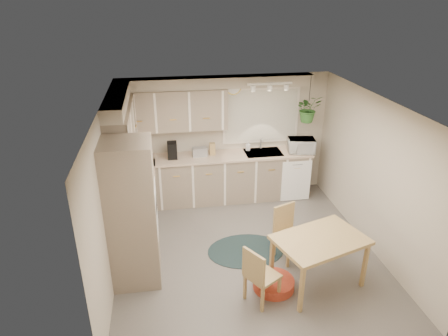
# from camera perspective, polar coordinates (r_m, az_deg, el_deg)

# --- Properties ---
(floor) EXTENTS (4.20, 4.20, 0.00)m
(floor) POSITION_cam_1_polar(r_m,az_deg,el_deg) (6.53, 3.17, -11.73)
(floor) COLOR #5E5B53
(floor) RESTS_ON ground
(ceiling) EXTENTS (4.20, 4.20, 0.00)m
(ceiling) POSITION_cam_1_polar(r_m,az_deg,el_deg) (5.48, 3.75, 9.04)
(ceiling) COLOR silver
(ceiling) RESTS_ON wall_back
(wall_back) EXTENTS (4.00, 0.04, 2.40)m
(wall_back) POSITION_cam_1_polar(r_m,az_deg,el_deg) (7.81, 0.15, 4.51)
(wall_back) COLOR #B8AC98
(wall_back) RESTS_ON floor
(wall_front) EXTENTS (4.00, 0.04, 2.40)m
(wall_front) POSITION_cam_1_polar(r_m,az_deg,el_deg) (4.20, 9.74, -14.91)
(wall_front) COLOR #B8AC98
(wall_front) RESTS_ON floor
(wall_left) EXTENTS (0.04, 4.20, 2.40)m
(wall_left) POSITION_cam_1_polar(r_m,az_deg,el_deg) (5.85, -16.13, -3.56)
(wall_left) COLOR #B8AC98
(wall_left) RESTS_ON floor
(wall_right) EXTENTS (0.04, 4.20, 2.40)m
(wall_right) POSITION_cam_1_polar(r_m,az_deg,el_deg) (6.61, 20.63, -0.90)
(wall_right) COLOR #B8AC98
(wall_right) RESTS_ON floor
(base_cab_left) EXTENTS (0.60, 1.85, 0.90)m
(base_cab_left) POSITION_cam_1_polar(r_m,az_deg,el_deg) (6.93, -12.24, -5.58)
(base_cab_left) COLOR gray
(base_cab_left) RESTS_ON floor
(base_cab_back) EXTENTS (3.60, 0.60, 0.90)m
(base_cab_back) POSITION_cam_1_polar(r_m,az_deg,el_deg) (7.80, -0.95, -1.50)
(base_cab_back) COLOR gray
(base_cab_back) RESTS_ON floor
(counter_left) EXTENTS (0.64, 1.89, 0.04)m
(counter_left) POSITION_cam_1_polar(r_m,az_deg,el_deg) (6.72, -12.50, -2.09)
(counter_left) COLOR #C7AE91
(counter_left) RESTS_ON base_cab_left
(counter_back) EXTENTS (3.64, 0.64, 0.04)m
(counter_back) POSITION_cam_1_polar(r_m,az_deg,el_deg) (7.60, -0.96, 1.67)
(counter_back) COLOR #C7AE91
(counter_back) RESTS_ON base_cab_back
(oven_stack) EXTENTS (0.65, 0.65, 2.10)m
(oven_stack) POSITION_cam_1_polar(r_m,az_deg,el_deg) (5.55, -12.99, -6.52)
(oven_stack) COLOR gray
(oven_stack) RESTS_ON floor
(wall_oven_face) EXTENTS (0.02, 0.56, 0.58)m
(wall_oven_face) POSITION_cam_1_polar(r_m,az_deg,el_deg) (5.54, -9.67, -6.32)
(wall_oven_face) COLOR white
(wall_oven_face) RESTS_ON oven_stack
(upper_cab_left) EXTENTS (0.35, 2.00, 0.75)m
(upper_cab_left) POSITION_cam_1_polar(r_m,az_deg,el_deg) (6.51, -14.36, 5.49)
(upper_cab_left) COLOR gray
(upper_cab_left) RESTS_ON wall_left
(upper_cab_back) EXTENTS (2.00, 0.35, 0.75)m
(upper_cab_back) POSITION_cam_1_polar(r_m,az_deg,el_deg) (7.37, -7.40, 8.19)
(upper_cab_back) COLOR gray
(upper_cab_back) RESTS_ON wall_back
(soffit_left) EXTENTS (0.30, 2.00, 0.20)m
(soffit_left) POSITION_cam_1_polar(r_m,az_deg,el_deg) (6.38, -15.02, 9.51)
(soffit_left) COLOR #B8AC98
(soffit_left) RESTS_ON wall_left
(soffit_back) EXTENTS (3.60, 0.30, 0.20)m
(soffit_back) POSITION_cam_1_polar(r_m,az_deg,el_deg) (7.34, -1.22, 12.15)
(soffit_back) COLOR #B8AC98
(soffit_back) RESTS_ON wall_back
(cooktop) EXTENTS (0.52, 0.58, 0.02)m
(cooktop) POSITION_cam_1_polar(r_m,az_deg,el_deg) (6.19, -12.65, -4.20)
(cooktop) COLOR white
(cooktop) RESTS_ON counter_left
(range_hood) EXTENTS (0.40, 0.60, 0.14)m
(range_hood) POSITION_cam_1_polar(r_m,az_deg,el_deg) (6.00, -13.23, -0.38)
(range_hood) COLOR white
(range_hood) RESTS_ON upper_cab_left
(window_blinds) EXTENTS (1.40, 0.02, 1.00)m
(window_blinds) POSITION_cam_1_polar(r_m,az_deg,el_deg) (7.80, 5.32, 7.46)
(window_blinds) COLOR white
(window_blinds) RESTS_ON wall_back
(window_frame) EXTENTS (1.50, 0.02, 1.10)m
(window_frame) POSITION_cam_1_polar(r_m,az_deg,el_deg) (7.81, 5.30, 7.48)
(window_frame) COLOR silver
(window_frame) RESTS_ON wall_back
(sink) EXTENTS (0.70, 0.48, 0.10)m
(sink) POSITION_cam_1_polar(r_m,az_deg,el_deg) (7.78, 5.60, 1.95)
(sink) COLOR #A6A9AE
(sink) RESTS_ON counter_back
(dishwasher_front) EXTENTS (0.58, 0.02, 0.83)m
(dishwasher_front) POSITION_cam_1_polar(r_m,az_deg,el_deg) (7.87, 10.26, -1.85)
(dishwasher_front) COLOR white
(dishwasher_front) RESTS_ON base_cab_back
(track_light_bar) EXTENTS (0.80, 0.04, 0.04)m
(track_light_bar) POSITION_cam_1_polar(r_m,az_deg,el_deg) (7.13, 6.58, 11.89)
(track_light_bar) COLOR white
(track_light_bar) RESTS_ON ceiling
(wall_clock) EXTENTS (0.30, 0.03, 0.30)m
(wall_clock) POSITION_cam_1_polar(r_m,az_deg,el_deg) (7.54, 1.35, 11.53)
(wall_clock) COLOR #E2C450
(wall_clock) RESTS_ON wall_back
(dining_table) EXTENTS (1.39, 1.13, 0.75)m
(dining_table) POSITION_cam_1_polar(r_m,az_deg,el_deg) (5.83, 13.28, -12.83)
(dining_table) COLOR tan
(dining_table) RESTS_ON floor
(chair_left) EXTENTS (0.54, 0.54, 0.84)m
(chair_left) POSITION_cam_1_polar(r_m,az_deg,el_deg) (5.43, 5.54, -14.83)
(chair_left) COLOR tan
(chair_left) RESTS_ON floor
(chair_back) EXTENTS (0.52, 0.52, 0.86)m
(chair_back) POSITION_cam_1_polar(r_m,az_deg,el_deg) (6.22, 9.48, -9.32)
(chair_back) COLOR tan
(chair_back) RESTS_ON floor
(braided_rug) EXTENTS (1.23, 0.92, 0.01)m
(braided_rug) POSITION_cam_1_polar(r_m,az_deg,el_deg) (6.53, 3.13, -11.69)
(braided_rug) COLOR black
(braided_rug) RESTS_ON floor
(pet_bed) EXTENTS (0.74, 0.74, 0.13)m
(pet_bed) POSITION_cam_1_polar(r_m,az_deg,el_deg) (5.85, 7.10, -16.08)
(pet_bed) COLOR #C04026
(pet_bed) RESTS_ON floor
(microwave) EXTENTS (0.54, 0.35, 0.34)m
(microwave) POSITION_cam_1_polar(r_m,az_deg,el_deg) (7.83, 10.98, 3.39)
(microwave) COLOR white
(microwave) RESTS_ON counter_back
(soap_bottle) EXTENTS (0.13, 0.20, 0.09)m
(soap_bottle) POSITION_cam_1_polar(r_m,az_deg,el_deg) (7.83, 3.45, 2.81)
(soap_bottle) COLOR white
(soap_bottle) RESTS_ON counter_back
(hanging_plant) EXTENTS (0.50, 0.54, 0.40)m
(hanging_plant) POSITION_cam_1_polar(r_m,az_deg,el_deg) (7.66, 11.92, 7.89)
(hanging_plant) COLOR #306428
(hanging_plant) RESTS_ON ceiling
(coffee_maker) EXTENTS (0.18, 0.22, 0.31)m
(coffee_maker) POSITION_cam_1_polar(r_m,az_deg,el_deg) (7.48, -7.41, 2.53)
(coffee_maker) COLOR black
(coffee_maker) RESTS_ON counter_back
(toaster) EXTENTS (0.29, 0.18, 0.17)m
(toaster) POSITION_cam_1_polar(r_m,az_deg,el_deg) (7.55, -3.50, 2.32)
(toaster) COLOR #A6A9AE
(toaster) RESTS_ON counter_back
(knife_block) EXTENTS (0.11, 0.11, 0.23)m
(knife_block) POSITION_cam_1_polar(r_m,az_deg,el_deg) (7.59, -1.69, 2.74)
(knife_block) COLOR tan
(knife_block) RESTS_ON counter_back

